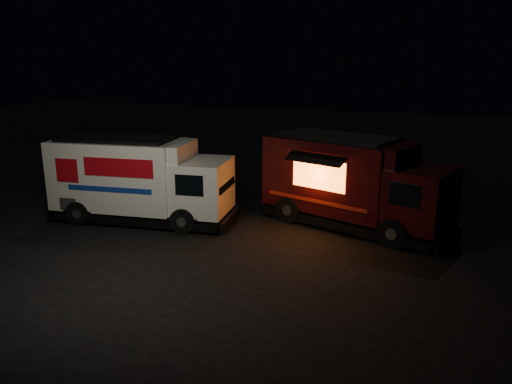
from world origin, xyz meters
name	(u,v)px	position (x,y,z in m)	size (l,w,h in m)	color
ground	(202,244)	(0.00, 0.00, 0.00)	(80.00, 80.00, 0.00)	black
white_truck	(142,180)	(-2.96, 1.44, 1.48)	(6.54, 2.23, 2.96)	white
red_truck	(357,183)	(4.24, 3.33, 1.54)	(6.62, 2.43, 3.08)	#380A0F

